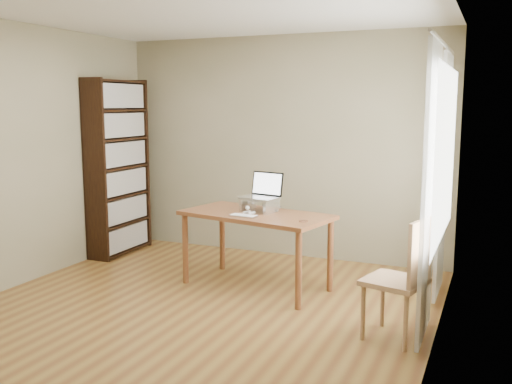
% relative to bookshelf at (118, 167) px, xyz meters
% --- Properties ---
extents(room, '(4.04, 4.54, 2.64)m').
position_rel_bookshelf_xyz_m(room, '(1.86, -1.54, 0.25)').
color(room, brown).
rests_on(room, ground).
extents(bookshelf, '(0.30, 0.90, 2.10)m').
position_rel_bookshelf_xyz_m(bookshelf, '(0.00, 0.00, 0.00)').
color(bookshelf, black).
rests_on(bookshelf, ground).
extents(curtains, '(0.03, 1.90, 2.25)m').
position_rel_bookshelf_xyz_m(curtains, '(3.75, -0.75, 0.12)').
color(curtains, white).
rests_on(curtains, ground).
extents(desk, '(1.56, 1.00, 0.75)m').
position_rel_bookshelf_xyz_m(desk, '(2.06, -0.59, -0.39)').
color(desk, brown).
rests_on(desk, ground).
extents(laptop_stand, '(0.32, 0.25, 0.13)m').
position_rel_bookshelf_xyz_m(laptop_stand, '(2.06, -0.51, -0.22)').
color(laptop_stand, silver).
rests_on(laptop_stand, desk).
extents(laptop, '(0.40, 0.36, 0.25)m').
position_rel_bookshelf_xyz_m(laptop, '(2.06, -0.45, -0.11)').
color(laptop, silver).
rests_on(laptop, laptop_stand).
extents(keyboard, '(0.27, 0.13, 0.02)m').
position_rel_bookshelf_xyz_m(keyboard, '(2.03, -0.81, -0.29)').
color(keyboard, silver).
rests_on(keyboard, desk).
extents(coaster, '(0.09, 0.09, 0.01)m').
position_rel_bookshelf_xyz_m(coaster, '(2.61, -0.79, -0.30)').
color(coaster, '#532D1C').
rests_on(coaster, desk).
extents(cat, '(0.23, 0.47, 0.14)m').
position_rel_bookshelf_xyz_m(cat, '(2.07, -0.48, -0.24)').
color(cat, '#423A34').
rests_on(cat, desk).
extents(chair, '(0.52, 0.52, 0.97)m').
position_rel_bookshelf_xyz_m(chair, '(3.61, -1.34, -0.53)').
color(chair, tan).
rests_on(chair, ground).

